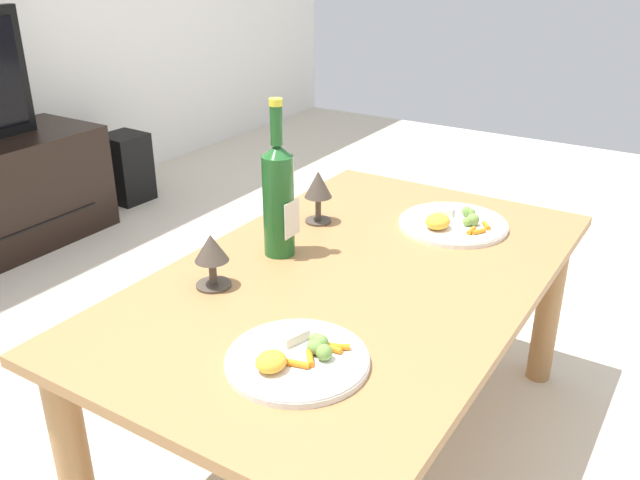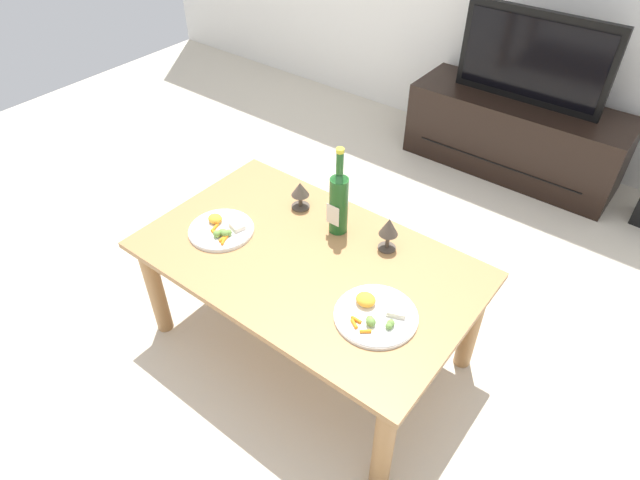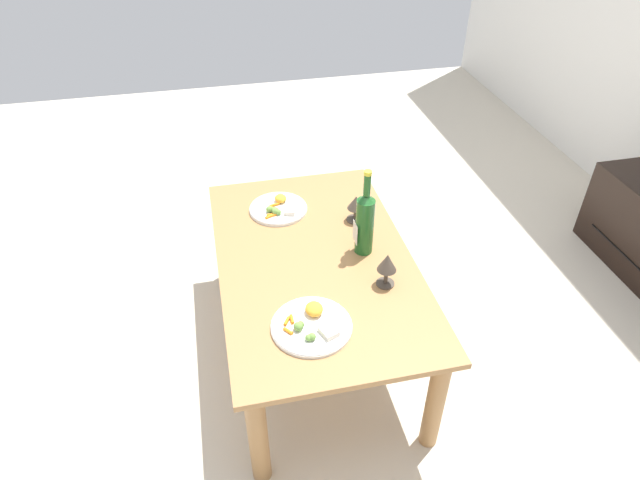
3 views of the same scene
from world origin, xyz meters
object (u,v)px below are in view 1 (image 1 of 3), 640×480
(dining_table, at_px, (354,304))
(goblet_right, at_px, (318,187))
(floor_speaker, at_px, (126,168))
(dinner_plate_left, at_px, (298,358))
(wine_bottle, at_px, (278,196))
(dinner_plate_right, at_px, (452,223))
(goblet_left, at_px, (211,252))

(dining_table, height_order, goblet_right, goblet_right)
(dining_table, bearing_deg, floor_speaker, 61.96)
(goblet_right, height_order, dinner_plate_left, goblet_right)
(dining_table, relative_size, dinner_plate_left, 4.89)
(goblet_right, distance_m, dinner_plate_left, 0.67)
(floor_speaker, xyz_separation_m, dinner_plate_left, (-1.36, -1.95, 0.36))
(wine_bottle, distance_m, dinner_plate_right, 0.50)
(wine_bottle, xyz_separation_m, goblet_left, (-0.22, 0.03, -0.07))
(dining_table, relative_size, dinner_plate_right, 4.49)
(goblet_right, distance_m, dinner_plate_right, 0.37)
(wine_bottle, height_order, dinner_plate_left, wine_bottle)
(dining_table, height_order, floor_speaker, dining_table)
(goblet_left, relative_size, dinner_plate_right, 0.43)
(goblet_right, bearing_deg, wine_bottle, -173.19)
(wine_bottle, bearing_deg, goblet_left, 173.19)
(floor_speaker, height_order, dinner_plate_right, dinner_plate_right)
(goblet_left, relative_size, dinner_plate_left, 0.47)
(goblet_left, distance_m, dinner_plate_right, 0.68)
(dining_table, bearing_deg, dinner_plate_right, -13.65)
(wine_bottle, xyz_separation_m, goblet_right, (0.22, 0.03, -0.05))
(floor_speaker, height_order, wine_bottle, wine_bottle)
(dinner_plate_right, bearing_deg, dinner_plate_left, -179.93)
(dining_table, bearing_deg, goblet_right, 47.77)
(goblet_left, bearing_deg, dining_table, -46.08)
(dinner_plate_right, bearing_deg, goblet_right, 116.34)
(dining_table, relative_size, wine_bottle, 3.40)
(wine_bottle, bearing_deg, floor_speaker, 58.91)
(goblet_left, distance_m, dinner_plate_left, 0.36)
(floor_speaker, bearing_deg, goblet_left, -124.21)
(wine_bottle, height_order, goblet_right, wine_bottle)
(wine_bottle, height_order, dinner_plate_right, wine_bottle)
(dinner_plate_left, relative_size, dinner_plate_right, 0.92)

